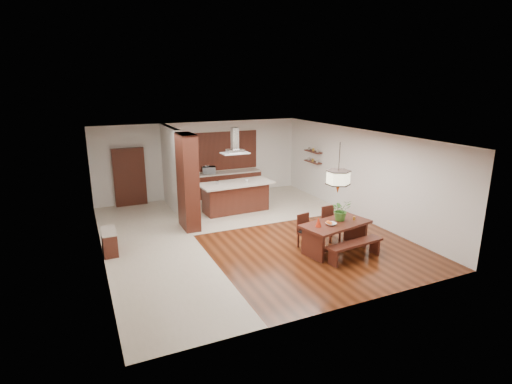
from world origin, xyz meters
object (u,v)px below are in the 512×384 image
fruit_bowl (331,224)px  dining_bench (355,251)px  pendant_lantern (339,168)px  island_cup (247,180)px  dining_chair_left (307,232)px  hallway_console (109,242)px  microwave (209,170)px  dining_table (335,230)px  kitchen_island (236,197)px  foliage_plant (341,210)px  range_hood (235,141)px  dining_chair_right (332,224)px

fruit_bowl → dining_bench: bearing=-57.6°
pendant_lantern → island_cup: 4.38m
dining_bench → dining_chair_left: dining_chair_left is taller
hallway_console → microwave: (4.03, 4.00, 0.77)m
dining_table → dining_bench: 0.76m
hallway_console → fruit_bowl: (5.24, -2.38, 0.50)m
dining_bench → hallway_console: bearing=152.2°
dining_table → dining_chair_left: dining_chair_left is taller
hallway_console → kitchen_island: 4.73m
dining_chair_left → island_cup: (-0.19, 3.69, 0.62)m
fruit_bowl → hallway_console: bearing=155.6°
pendant_lantern → fruit_bowl: size_ratio=5.02×
foliage_plant → island_cup: 4.15m
dining_table → microwave: microwave is taller
hallway_console → range_hood: range_hood is taller
fruit_bowl → island_cup: island_cup is taller
range_hood → island_cup: 1.44m
dining_table → island_cup: size_ratio=17.90×
dining_chair_right → fruit_bowl: bearing=-131.4°
range_hood → foliage_plant: bearing=-71.3°
dining_chair_left → hallway_console: bearing=149.0°
dining_bench → foliage_plant: (0.10, 0.79, 0.84)m
dining_table → dining_chair_right: (0.34, 0.66, -0.09)m
hallway_console → dining_table: 5.92m
hallway_console → pendant_lantern: bearing=-22.7°
dining_bench → pendant_lantern: 2.13m
microwave → dining_chair_left: bearing=-66.9°
dining_chair_left → fruit_bowl: size_ratio=3.54×
pendant_lantern → kitchen_island: size_ratio=0.51×
hallway_console → dining_table: (5.46, -2.29, 0.26)m
dining_bench → island_cup: bearing=100.7°
dining_bench → microwave: size_ratio=3.34×
dining_chair_left → range_hood: (-0.58, 3.77, 2.00)m
pendant_lantern → microwave: (-1.43, 6.29, -1.16)m
pendant_lantern → hallway_console: bearing=157.3°
microwave → hallway_console: bearing=-120.5°
dining_chair_right → pendant_lantern: 1.91m
dining_table → island_cup: bearing=100.5°
dining_table → dining_chair_right: 0.74m
hallway_console → kitchen_island: size_ratio=0.34×
dining_chair_right → hallway_console: bearing=159.5°
dining_chair_left → fruit_bowl: (0.36, -0.56, 0.35)m
dining_chair_left → island_cup: 3.75m
dining_chair_right → microwave: size_ratio=1.98×
dining_bench → kitchen_island: bearing=104.8°
dining_chair_right → fruit_bowl: size_ratio=3.71×
dining_bench → fruit_bowl: bearing=122.4°
dining_table → dining_chair_right: dining_chair_right is taller
dining_table → kitchen_island: bearing=105.2°
foliage_plant → pendant_lantern: bearing=-152.1°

